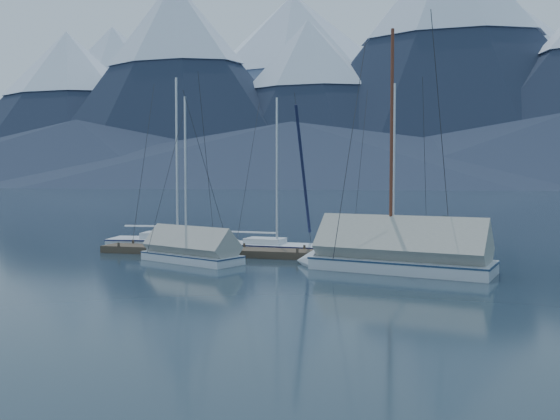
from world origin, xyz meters
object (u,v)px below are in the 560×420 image
object	(u,v)px
sailboat_covered_near	(386,257)
sailboat_covered_far	(184,252)
person	(446,236)
sailboat_open_left	(187,244)
sailboat_open_mid	(285,249)
sailboat_open_right	(403,250)

from	to	relation	value
sailboat_covered_near	sailboat_covered_far	size ratio (longest dim) A/B	1.33
sailboat_covered_near	person	world-z (taller)	sailboat_covered_near
sailboat_open_left	sailboat_covered_far	bearing A→B (deg)	-66.93
sailboat_covered_near	sailboat_covered_far	bearing A→B (deg)	178.65
sailboat_open_left	sailboat_open_mid	world-z (taller)	sailboat_open_left
sailboat_open_left	person	xyz separation A→B (m)	(13.26, -2.71, 1.03)
sailboat_open_right	sailboat_covered_far	distance (m)	10.63
sailboat_open_left	sailboat_open_mid	distance (m)	5.68
sailboat_covered_far	sailboat_open_mid	bearing A→B (deg)	50.28
sailboat_open_mid	sailboat_open_right	size ratio (longest dim) A/B	0.92
sailboat_covered_far	person	size ratio (longest dim) A/B	4.58
sailboat_open_mid	sailboat_open_right	world-z (taller)	sailboat_open_right
sailboat_open_mid	person	bearing A→B (deg)	-14.20
sailboat_open_right	sailboat_covered_near	xyz separation A→B (m)	(-0.30, -5.62, 0.37)
sailboat_open_right	sailboat_covered_near	world-z (taller)	sailboat_covered_near
sailboat_covered_near	person	xyz separation A→B (m)	(2.29, 2.49, 0.68)
sailboat_covered_far	sailboat_open_left	bearing A→B (deg)	113.07
sailboat_open_left	sailboat_covered_far	xyz separation A→B (m)	(2.12, -4.99, 0.21)
sailboat_covered_near	sailboat_covered_far	world-z (taller)	sailboat_covered_near
sailboat_covered_near	person	size ratio (longest dim) A/B	6.09
sailboat_open_left	person	world-z (taller)	sailboat_open_left
sailboat_open_right	sailboat_open_mid	bearing A→B (deg)	-167.99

